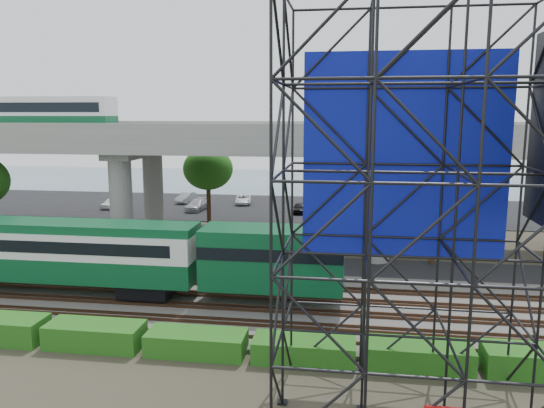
# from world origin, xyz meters

# --- Properties ---
(ground) EXTENTS (140.00, 140.00, 0.00)m
(ground) POSITION_xyz_m (0.00, 0.00, 0.00)
(ground) COLOR #474233
(ground) RESTS_ON ground
(ballast_bed) EXTENTS (90.00, 12.00, 0.20)m
(ballast_bed) POSITION_xyz_m (0.00, 2.00, 0.10)
(ballast_bed) COLOR slate
(ballast_bed) RESTS_ON ground
(service_road) EXTENTS (90.00, 5.00, 0.08)m
(service_road) POSITION_xyz_m (0.00, 10.50, 0.04)
(service_road) COLOR black
(service_road) RESTS_ON ground
(parking_lot) EXTENTS (90.00, 18.00, 0.08)m
(parking_lot) POSITION_xyz_m (0.00, 34.00, 0.04)
(parking_lot) COLOR black
(parking_lot) RESTS_ON ground
(harbor_water) EXTENTS (140.00, 40.00, 0.03)m
(harbor_water) POSITION_xyz_m (0.00, 56.00, 0.01)
(harbor_water) COLOR #446071
(harbor_water) RESTS_ON ground
(rail_tracks) EXTENTS (90.00, 9.52, 0.16)m
(rail_tracks) POSITION_xyz_m (0.00, 2.00, 0.28)
(rail_tracks) COLOR #472D1E
(rail_tracks) RESTS_ON ballast_bed
(commuter_train) EXTENTS (29.30, 3.06, 4.30)m
(commuter_train) POSITION_xyz_m (-8.23, 2.00, 2.88)
(commuter_train) COLOR black
(commuter_train) RESTS_ON rail_tracks
(overpass) EXTENTS (80.00, 12.00, 12.40)m
(overpass) POSITION_xyz_m (-1.32, 16.00, 8.21)
(overpass) COLOR #9E9B93
(overpass) RESTS_ON ground
(scaffold_tower) EXTENTS (9.36, 6.36, 15.00)m
(scaffold_tower) POSITION_xyz_m (10.01, -7.98, 7.47)
(scaffold_tower) COLOR black
(scaffold_tower) RESTS_ON ground
(hedge_strip) EXTENTS (34.60, 1.80, 1.20)m
(hedge_strip) POSITION_xyz_m (1.01, -4.30, 0.56)
(hedge_strip) COLOR #155012
(hedge_strip) RESTS_ON ground
(trees) EXTENTS (40.94, 16.94, 7.69)m
(trees) POSITION_xyz_m (-4.67, 16.17, 5.57)
(trees) COLOR #382314
(trees) RESTS_ON ground
(suv) EXTENTS (4.77, 2.25, 1.32)m
(suv) POSITION_xyz_m (-11.43, 10.15, 0.74)
(suv) COLOR black
(suv) RESTS_ON service_road
(parked_cars) EXTENTS (36.71, 9.54, 1.25)m
(parked_cars) POSITION_xyz_m (-0.38, 33.52, 0.68)
(parked_cars) COLOR white
(parked_cars) RESTS_ON parking_lot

